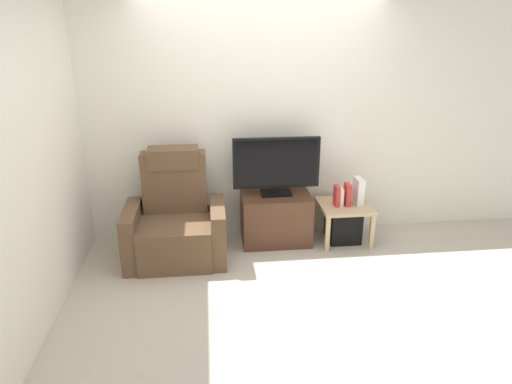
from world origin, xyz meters
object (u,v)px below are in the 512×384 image
Objects in this scene: book_middle at (341,197)px; tv_stand at (276,218)px; television at (276,165)px; game_console at (358,191)px; side_table at (344,210)px; book_leftmost at (337,196)px; subwoofer_box at (343,226)px; recliner_armchair at (176,222)px; book_rightmost at (347,194)px.

tv_stand is at bearing 173.70° from book_middle.
television reaches higher than game_console.
side_table is (0.74, -0.07, -0.51)m from television.
subwoofer_box is at bearing 11.31° from book_leftmost.
television reaches higher than side_table.
recliner_armchair is at bearing -175.06° from book_leftmost.
television is 2.71× the size of subwoofer_box.
television is at bearing 174.25° from side_table.
book_middle is at bearing -171.50° from game_console.
book_leftmost is (0.64, -0.09, -0.33)m from television.
side_table is 1.92× the size of game_console.
book_middle is (0.68, -0.09, -0.35)m from television.
side_table is 0.25m from game_console.
book_rightmost is (0.75, -0.08, 0.27)m from tv_stand.
book_leftmost is 0.78× the size of game_console.
game_console is (0.88, -0.05, 0.29)m from tv_stand.
tv_stand is 2.60× the size of game_console.
side_table is at bearing 56.31° from subwoofer_box.
tv_stand is 0.93m from game_console.
television is 0.77m from book_middle.
television is at bearing 175.84° from game_console.
television is 3.83× the size of book_rightmost.
subwoofer_box is (0.74, -0.06, -0.10)m from tv_stand.
subwoofer_box is 1.53× the size of book_leftmost.
television is 0.84× the size of recliner_armchair.
television is 1.02m from subwoofer_box.
recliner_armchair is 4.95× the size of book_leftmost.
television is 4.15× the size of book_leftmost.
side_table is 0.17m from book_middle.
book_middle is 0.68× the size of game_console.
book_leftmost is at bearing 9.72° from recliner_armchair.
book_middle is at bearing -160.23° from subwoofer_box.
side_table is at bearing 19.77° from book_middle.
book_leftmost is 0.92× the size of book_rightmost.
television is 1.68× the size of side_table.
game_console reaches higher than subwoofer_box.
recliner_armchair reaches higher than book_rightmost.
television is 0.73m from book_leftmost.
side_table is 0.20m from book_leftmost.
subwoofer_box is at bearing -176.05° from game_console.
television is at bearing 171.59° from book_leftmost.
game_console is (0.13, 0.03, 0.02)m from book_rightmost.
book_leftmost is (1.69, 0.15, 0.16)m from recliner_armchair.
book_middle is (-0.06, -0.02, 0.35)m from subwoofer_box.
tv_stand is 0.73m from book_middle.
side_table is 1.62× the size of subwoofer_box.
side_table is at bearing 128.13° from book_rightmost.
game_console is at bearing 3.95° from subwoofer_box.
book_rightmost reaches higher than subwoofer_box.
book_leftmost is at bearing -168.69° from subwoofer_box.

